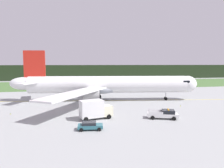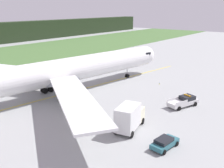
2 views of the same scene
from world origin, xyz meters
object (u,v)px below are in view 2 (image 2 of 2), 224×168
at_px(airliner, 65,71).
at_px(apron_cone, 169,101).
at_px(staff_car, 165,143).
at_px(ops_pickup_truck, 184,101).
at_px(catering_truck, 129,117).

distance_m(airliner, apron_cone, 20.71).
bearing_deg(staff_car, ops_pickup_truck, 14.28).
height_order(airliner, apron_cone, airliner).
relative_size(airliner, apron_cone, 83.42).
height_order(airliner, ops_pickup_truck, airliner).
bearing_deg(staff_car, airliner, 74.80).
bearing_deg(apron_cone, airliner, 112.76).
height_order(catering_truck, staff_car, catering_truck).
distance_m(staff_car, apron_cone, 16.11).
bearing_deg(ops_pickup_truck, airliner, 110.12).
bearing_deg(staff_car, catering_truck, 76.28).
distance_m(ops_pickup_truck, catering_truck, 13.49).
relative_size(airliner, ops_pickup_truck, 8.75).
bearing_deg(ops_pickup_truck, staff_car, -165.72).
relative_size(airliner, catering_truck, 8.13).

